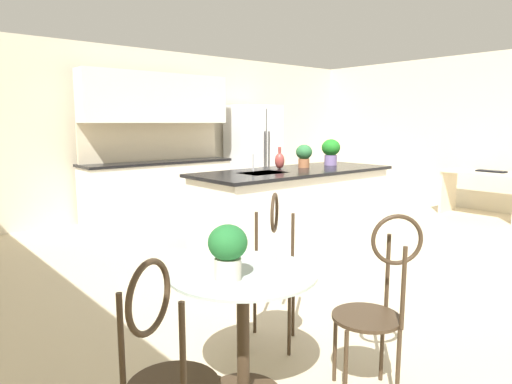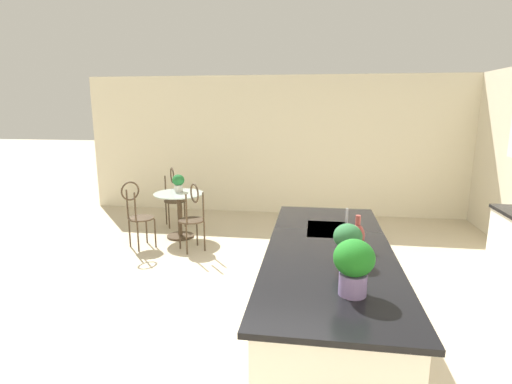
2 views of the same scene
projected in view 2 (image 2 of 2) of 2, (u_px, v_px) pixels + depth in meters
name	position (u px, v px, depth m)	size (l,w,h in m)	color
ground_plane	(240.00, 320.00, 4.02)	(40.00, 40.00, 0.00)	beige
wall_left_window	(279.00, 146.00, 7.85)	(0.12, 7.80, 2.70)	beige
kitchen_island	(327.00, 297.00, 3.51)	(2.80, 1.06, 0.92)	white
bistro_table	(179.00, 211.00, 6.47)	(0.80, 0.80, 0.74)	#3D2D1E
chair_near_window	(193.00, 214.00, 5.81)	(0.54, 0.54, 1.04)	#3D2D1E
chair_by_island	(174.00, 194.00, 7.12)	(0.52, 0.52, 1.04)	#3D2D1E
chair_toward_desk	(137.00, 212.00, 5.93)	(0.53, 0.53, 1.04)	#3D2D1E
sink_faucet	(347.00, 219.00, 3.89)	(0.02, 0.02, 0.22)	#B2B5BA
potted_plant_on_table	(178.00, 182.00, 6.51)	(0.20, 0.20, 0.28)	beige
potted_plant_counter_near	(348.00, 241.00, 3.06)	(0.22, 0.22, 0.31)	#9E603D
potted_plant_counter_far	(354.00, 264.00, 2.52)	(0.26, 0.26, 0.37)	#7A669E
vase_on_counter	(357.00, 235.00, 3.40)	(0.13, 0.13, 0.29)	#993D38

